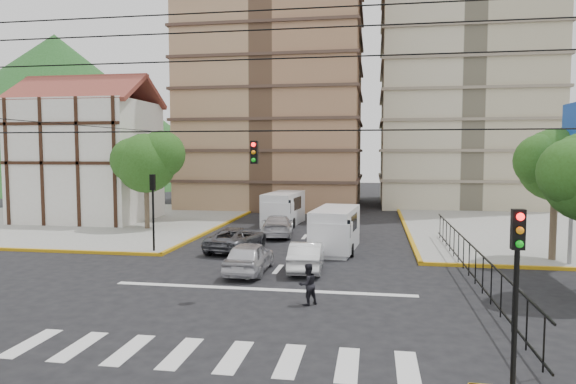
% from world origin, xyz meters
% --- Properties ---
extents(ground, '(160.00, 160.00, 0.00)m').
position_xyz_m(ground, '(0.00, 0.00, 0.00)').
color(ground, black).
rests_on(ground, ground).
extents(sidewalk_nw, '(26.00, 26.00, 0.15)m').
position_xyz_m(sidewalk_nw, '(-20.00, 20.00, 0.07)').
color(sidewalk_nw, gray).
rests_on(sidewalk_nw, ground).
extents(crosswalk_stripes, '(12.00, 2.40, 0.01)m').
position_xyz_m(crosswalk_stripes, '(0.00, -6.00, 0.01)').
color(crosswalk_stripes, silver).
rests_on(crosswalk_stripes, ground).
extents(stop_line, '(13.00, 0.40, 0.01)m').
position_xyz_m(stop_line, '(0.00, 1.20, 0.01)').
color(stop_line, silver).
rests_on(stop_line, ground).
extents(tudor_building, '(10.80, 8.05, 12.23)m').
position_xyz_m(tudor_building, '(-19.00, 20.00, 5.25)').
color(tudor_building, silver).
rests_on(tudor_building, ground).
extents(distant_hill, '(70.00, 70.00, 28.00)m').
position_xyz_m(distant_hill, '(-55.00, 70.00, 14.00)').
color(distant_hill, '#1B4918').
rests_on(distant_hill, ground).
extents(park_fence, '(0.10, 22.50, 1.66)m').
position_xyz_m(park_fence, '(9.00, 4.50, 0.00)').
color(park_fence, black).
rests_on(park_fence, ground).
extents(tree_park_c, '(4.65, 3.80, 7.25)m').
position_xyz_m(tree_park_c, '(14.09, 9.01, 5.34)').
color(tree_park_c, '#473828').
rests_on(tree_park_c, ground).
extents(tree_tudor, '(5.39, 4.40, 7.43)m').
position_xyz_m(tree_tudor, '(-11.90, 16.01, 5.22)').
color(tree_tudor, '#473828').
rests_on(tree_tudor, ground).
extents(traffic_light_se, '(0.28, 0.22, 4.40)m').
position_xyz_m(traffic_light_se, '(7.80, -7.80, 3.11)').
color(traffic_light_se, black).
rests_on(traffic_light_se, ground).
extents(traffic_light_nw, '(0.28, 0.22, 4.40)m').
position_xyz_m(traffic_light_nw, '(-7.80, 7.80, 3.11)').
color(traffic_light_nw, black).
rests_on(traffic_light_nw, ground).
extents(traffic_light_hanging, '(18.00, 9.12, 0.92)m').
position_xyz_m(traffic_light_hanging, '(0.00, -2.04, 5.90)').
color(traffic_light_hanging, black).
rests_on(traffic_light_hanging, ground).
extents(van_right_lane, '(2.70, 5.76, 2.51)m').
position_xyz_m(van_right_lane, '(2.44, 10.09, 1.22)').
color(van_right_lane, silver).
rests_on(van_right_lane, ground).
extents(van_left_lane, '(2.77, 5.90, 2.57)m').
position_xyz_m(van_left_lane, '(-2.50, 20.47, 1.25)').
color(van_left_lane, silver).
rests_on(van_left_lane, ground).
extents(car_silver_front_left, '(1.81, 4.50, 1.53)m').
position_xyz_m(car_silver_front_left, '(-1.24, 4.08, 0.77)').
color(car_silver_front_left, silver).
rests_on(car_silver_front_left, ground).
extents(car_white_front_right, '(1.72, 4.43, 1.44)m').
position_xyz_m(car_white_front_right, '(1.43, 4.99, 0.72)').
color(car_white_front_right, silver).
rests_on(car_white_front_right, ground).
extents(car_grey_mid_left, '(3.09, 5.36, 1.41)m').
position_xyz_m(car_grey_mid_left, '(-3.29, 9.35, 0.70)').
color(car_grey_mid_left, '#56575D').
rests_on(car_grey_mid_left, ground).
extents(car_silver_rear_left, '(2.71, 5.33, 1.48)m').
position_xyz_m(car_silver_rear_left, '(-1.89, 14.94, 0.74)').
color(car_silver_rear_left, silver).
rests_on(car_silver_rear_left, ground).
extents(car_darkgrey_mid_right, '(1.99, 4.13, 1.36)m').
position_xyz_m(car_darkgrey_mid_right, '(2.50, 15.63, 0.68)').
color(car_darkgrey_mid_right, '#272729').
rests_on(car_darkgrey_mid_right, ground).
extents(car_white_rear_right, '(1.54, 4.39, 1.45)m').
position_xyz_m(car_white_rear_right, '(1.08, 21.38, 0.72)').
color(car_white_rear_right, white).
rests_on(car_white_rear_right, ground).
extents(pedestrian_crosswalk, '(0.97, 0.97, 1.59)m').
position_xyz_m(pedestrian_crosswalk, '(2.21, -0.68, 0.79)').
color(pedestrian_crosswalk, black).
rests_on(pedestrian_crosswalk, ground).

